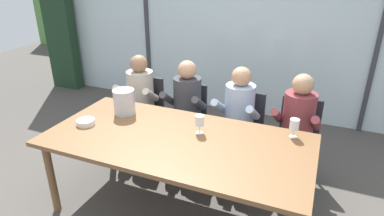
# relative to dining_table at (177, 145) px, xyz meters

# --- Properties ---
(ground) EXTENTS (14.00, 14.00, 0.00)m
(ground) POSITION_rel_dining_table_xyz_m (0.00, 1.00, -0.71)
(ground) COLOR #4C4742
(window_glass_panel) EXTENTS (7.55, 0.03, 2.60)m
(window_glass_panel) POSITION_rel_dining_table_xyz_m (0.00, 2.51, 0.59)
(window_glass_panel) COLOR silver
(window_glass_panel) RESTS_ON ground
(window_mullion_left) EXTENTS (0.06, 0.06, 2.60)m
(window_mullion_left) POSITION_rel_dining_table_xyz_m (-1.70, 2.49, 0.59)
(window_mullion_left) COLOR #38383D
(window_mullion_left) RESTS_ON ground
(window_mullion_right) EXTENTS (0.06, 0.06, 2.60)m
(window_mullion_right) POSITION_rel_dining_table_xyz_m (1.70, 2.49, 0.59)
(window_mullion_right) COLOR #38383D
(window_mullion_right) RESTS_ON ground
(hillside_vineyard) EXTENTS (13.55, 2.40, 1.68)m
(hillside_vineyard) POSITION_rel_dining_table_xyz_m (0.00, 6.09, 0.13)
(hillside_vineyard) COLOR #568942
(hillside_vineyard) RESTS_ON ground
(curtain_heavy_drape) EXTENTS (0.56, 0.20, 2.60)m
(curtain_heavy_drape) POSITION_rel_dining_table_xyz_m (-3.43, 2.33, 0.59)
(curtain_heavy_drape) COLOR #1E3823
(curtain_heavy_drape) RESTS_ON ground
(dining_table) EXTENTS (2.35, 1.14, 0.78)m
(dining_table) POSITION_rel_dining_table_xyz_m (0.00, 0.00, 0.00)
(dining_table) COLOR brown
(dining_table) RESTS_ON ground
(chair_near_curtain) EXTENTS (0.45, 0.45, 0.90)m
(chair_near_curtain) POSITION_rel_dining_table_xyz_m (-0.92, 1.00, -0.19)
(chair_near_curtain) COLOR #232328
(chair_near_curtain) RESTS_ON ground
(chair_left_of_center) EXTENTS (0.45, 0.45, 0.90)m
(chair_left_of_center) POSITION_rel_dining_table_xyz_m (-0.32, 0.96, -0.19)
(chair_left_of_center) COLOR #232328
(chair_left_of_center) RESTS_ON ground
(chair_center) EXTENTS (0.48, 0.48, 0.90)m
(chair_center) POSITION_rel_dining_table_xyz_m (0.36, 0.97, -0.19)
(chair_center) COLOR #232328
(chair_center) RESTS_ON ground
(chair_right_of_center) EXTENTS (0.44, 0.44, 0.90)m
(chair_right_of_center) POSITION_rel_dining_table_xyz_m (0.96, 1.00, -0.19)
(chair_right_of_center) COLOR #232328
(chair_right_of_center) RESTS_ON ground
(person_beige_jumper) EXTENTS (0.49, 0.63, 1.22)m
(person_beige_jumper) POSITION_rel_dining_table_xyz_m (-0.91, 0.84, -0.01)
(person_beige_jumper) COLOR #B7AD9E
(person_beige_jumper) RESTS_ON ground
(person_charcoal_jacket) EXTENTS (0.47, 0.62, 1.22)m
(person_charcoal_jacket) POSITION_rel_dining_table_xyz_m (-0.29, 0.84, -0.01)
(person_charcoal_jacket) COLOR #38383D
(person_charcoal_jacket) RESTS_ON ground
(person_pale_blue_shirt) EXTENTS (0.49, 0.63, 1.22)m
(person_pale_blue_shirt) POSITION_rel_dining_table_xyz_m (0.32, 0.84, -0.01)
(person_pale_blue_shirt) COLOR #9EB2D1
(person_pale_blue_shirt) RESTS_ON ground
(person_maroon_top) EXTENTS (0.49, 0.63, 1.22)m
(person_maroon_top) POSITION_rel_dining_table_xyz_m (0.93, 0.84, -0.01)
(person_maroon_top) COLOR brown
(person_maroon_top) RESTS_ON ground
(ice_bucket_primary) EXTENTS (0.22, 0.22, 0.26)m
(ice_bucket_primary) POSITION_rel_dining_table_xyz_m (-0.72, 0.27, 0.20)
(ice_bucket_primary) COLOR #B7B7BC
(ice_bucket_primary) RESTS_ON dining_table
(tasting_bowl) EXTENTS (0.17, 0.17, 0.05)m
(tasting_bowl) POSITION_rel_dining_table_xyz_m (-0.92, -0.09, 0.09)
(tasting_bowl) COLOR silver
(tasting_bowl) RESTS_ON dining_table
(wine_glass_by_left_taster) EXTENTS (0.08, 0.08, 0.17)m
(wine_glass_by_left_taster) POSITION_rel_dining_table_xyz_m (0.94, 0.42, 0.18)
(wine_glass_by_left_taster) COLOR silver
(wine_glass_by_left_taster) RESTS_ON dining_table
(wine_glass_near_bucket) EXTENTS (0.08, 0.08, 0.17)m
(wine_glass_near_bucket) POSITION_rel_dining_table_xyz_m (0.15, 0.17, 0.18)
(wine_glass_near_bucket) COLOR silver
(wine_glass_near_bucket) RESTS_ON dining_table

